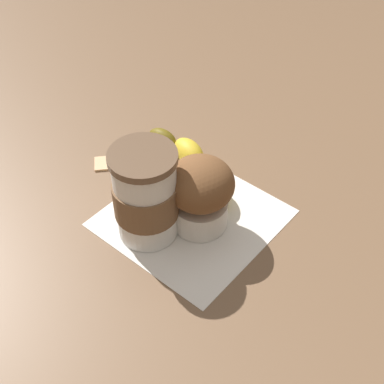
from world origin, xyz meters
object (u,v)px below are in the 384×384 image
at_px(coffee_cup, 146,195).
at_px(muffin, 198,194).
at_px(banana, 195,163).
at_px(sugar_packet, 111,162).

bearing_deg(coffee_cup, muffin, -39.08).
bearing_deg(banana, coffee_cup, -165.98).
bearing_deg(sugar_packet, coffee_cup, -112.29).
height_order(coffee_cup, sugar_packet, coffee_cup).
bearing_deg(banana, sugar_packet, 123.37).
distance_m(muffin, sugar_packet, 0.20).
relative_size(banana, sugar_packet, 4.06).
distance_m(coffee_cup, banana, 0.15).
bearing_deg(coffee_cup, banana, 14.02).
xyz_separation_m(coffee_cup, banana, (0.13, 0.03, -0.05)).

